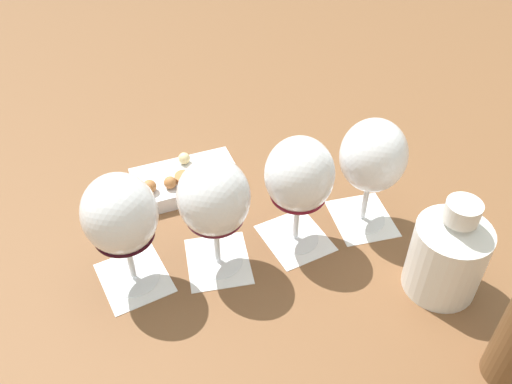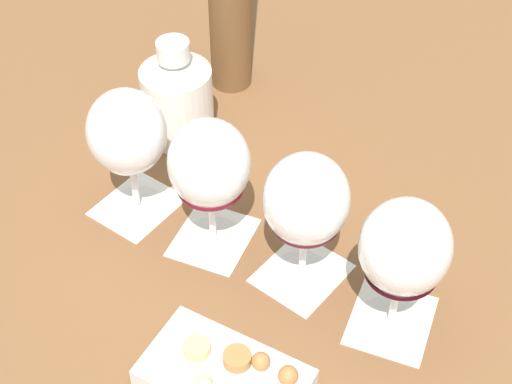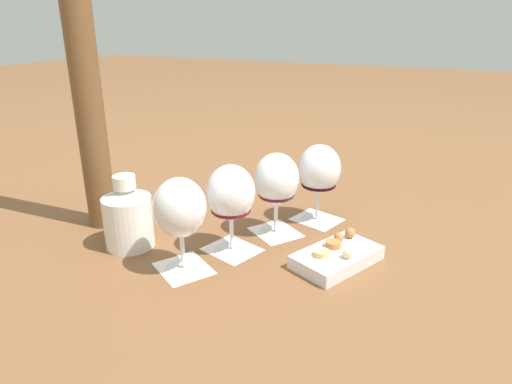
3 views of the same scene
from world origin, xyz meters
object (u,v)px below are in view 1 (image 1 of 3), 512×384
(wine_glass_3, at_px, (121,218))
(snack_dish, at_px, (186,180))
(wine_glass_0, at_px, (373,160))
(wine_glass_1, at_px, (299,179))
(wine_glass_2, at_px, (214,202))
(ceramic_vase, at_px, (448,252))

(wine_glass_3, relative_size, snack_dish, 0.91)
(wine_glass_0, height_order, wine_glass_1, same)
(wine_glass_1, height_order, wine_glass_3, same)
(wine_glass_3, bearing_deg, wine_glass_2, 149.88)
(ceramic_vase, height_order, snack_dish, ceramic_vase)
(ceramic_vase, xyz_separation_m, snack_dish, (0.12, -0.42, -0.05))
(wine_glass_1, relative_size, ceramic_vase, 1.17)
(wine_glass_0, xyz_separation_m, snack_dish, (0.15, -0.26, -0.11))
(wine_glass_1, xyz_separation_m, wine_glass_3, (0.22, -0.11, 0.00))
(wine_glass_3, xyz_separation_m, snack_dish, (-0.18, -0.10, -0.11))
(snack_dish, bearing_deg, wine_glass_2, 65.59)
(wine_glass_3, bearing_deg, wine_glass_1, 153.44)
(wine_glass_1, distance_m, ceramic_vase, 0.23)
(wine_glass_3, distance_m, ceramic_vase, 0.44)
(wine_glass_1, xyz_separation_m, ceramic_vase, (-0.08, 0.21, -0.05))
(wine_glass_0, bearing_deg, snack_dish, -60.08)
(wine_glass_0, bearing_deg, wine_glass_1, -23.69)
(wine_glass_1, xyz_separation_m, wine_glass_2, (0.12, -0.05, -0.00))
(wine_glass_0, distance_m, wine_glass_2, 0.25)
(snack_dish, bearing_deg, wine_glass_0, 119.92)
(wine_glass_0, xyz_separation_m, wine_glass_3, (0.33, -0.16, 0.00))
(wine_glass_2, xyz_separation_m, snack_dish, (-0.07, -0.16, -0.11))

